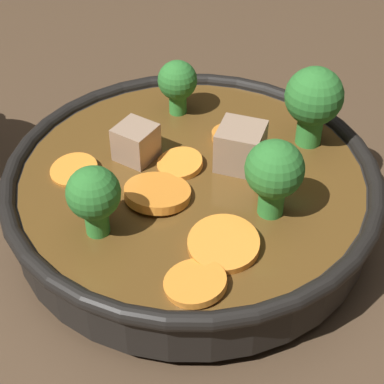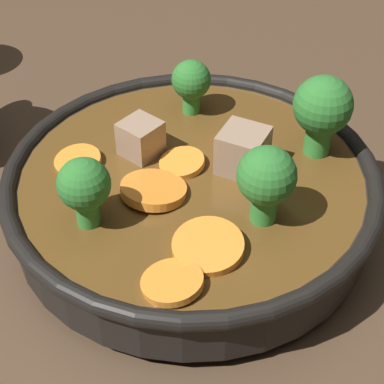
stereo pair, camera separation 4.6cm
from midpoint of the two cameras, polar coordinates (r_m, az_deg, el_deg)
The scene contains 2 objects.
ground_plane at distance 0.49m, azimuth 2.73°, elevation -3.11°, with size 3.00×3.00×0.00m, color #4C3826.
stirfry_bowl at distance 0.46m, azimuth 3.06°, elevation 0.18°, with size 0.27×0.27×0.11m.
Camera 2 is at (-0.34, -0.08, 0.34)m, focal length 60.00 mm.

